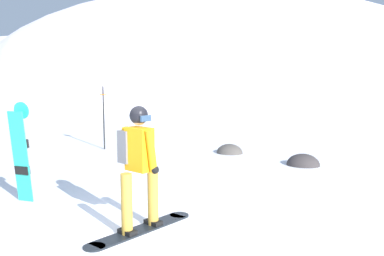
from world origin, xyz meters
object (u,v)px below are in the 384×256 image
(rock_mid, at_px, (230,153))
(spare_snowboard, at_px, (21,152))
(piste_marker_near, at_px, (104,112))
(snowboarder_main, at_px, (138,165))
(rock_small, at_px, (303,165))

(rock_mid, bearing_deg, spare_snowboard, -113.40)
(piste_marker_near, bearing_deg, snowboarder_main, -55.96)
(piste_marker_near, xyz_separation_m, rock_small, (5.19, -0.26, -0.99))
(piste_marker_near, bearing_deg, spare_snowboard, -76.64)
(rock_mid, height_order, rock_small, rock_small)
(snowboarder_main, relative_size, piste_marker_near, 1.01)
(snowboarder_main, height_order, rock_mid, snowboarder_main)
(piste_marker_near, height_order, rock_mid, piste_marker_near)
(snowboarder_main, bearing_deg, spare_snowboard, 167.01)
(snowboarder_main, height_order, rock_small, snowboarder_main)
(spare_snowboard, xyz_separation_m, piste_marker_near, (-1.08, 4.55, 0.15))
(spare_snowboard, bearing_deg, rock_mid, 66.60)
(snowboarder_main, relative_size, spare_snowboard, 1.04)
(spare_snowboard, bearing_deg, snowboarder_main, -12.99)
(spare_snowboard, distance_m, rock_mid, 5.62)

